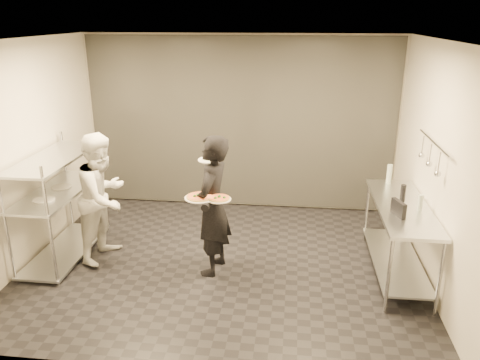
# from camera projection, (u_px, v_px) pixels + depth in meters

# --- Properties ---
(room_shell) EXTENTS (5.00, 4.00, 2.80)m
(room_shell) POSITION_uv_depth(u_px,v_px,m) (234.00, 136.00, 6.76)
(room_shell) COLOR black
(room_shell) RESTS_ON ground
(pass_rack) EXTENTS (0.60, 1.60, 1.50)m
(pass_rack) POSITION_uv_depth(u_px,v_px,m) (59.00, 201.00, 6.10)
(pass_rack) COLOR #ADAFB4
(pass_rack) RESTS_ON ground
(prep_counter) EXTENTS (0.60, 1.80, 0.92)m
(prep_counter) POSITION_uv_depth(u_px,v_px,m) (400.00, 227.00, 5.67)
(prep_counter) COLOR #ADAFB4
(prep_counter) RESTS_ON ground
(utensil_rail) EXTENTS (0.07, 1.20, 0.31)m
(utensil_rail) POSITION_uv_depth(u_px,v_px,m) (431.00, 155.00, 5.34)
(utensil_rail) COLOR #ADAFB4
(utensil_rail) RESTS_ON room_shell
(waiter) EXTENTS (0.52, 0.70, 1.75)m
(waiter) POSITION_uv_depth(u_px,v_px,m) (212.00, 206.00, 5.65)
(waiter) COLOR black
(waiter) RESTS_ON ground
(chef) EXTENTS (0.80, 0.94, 1.69)m
(chef) POSITION_uv_depth(u_px,v_px,m) (103.00, 197.00, 6.02)
(chef) COLOR silver
(chef) RESTS_ON ground
(pizza_plate_near) EXTENTS (0.36, 0.36, 0.05)m
(pizza_plate_near) POSITION_uv_depth(u_px,v_px,m) (200.00, 197.00, 5.44)
(pizza_plate_near) COLOR silver
(pizza_plate_near) RESTS_ON waiter
(pizza_plate_far) EXTENTS (0.28, 0.28, 0.05)m
(pizza_plate_far) POSITION_uv_depth(u_px,v_px,m) (219.00, 198.00, 5.41)
(pizza_plate_far) COLOR silver
(pizza_plate_far) RESTS_ON waiter
(salad_plate) EXTENTS (0.30, 0.30, 0.07)m
(salad_plate) POSITION_uv_depth(u_px,v_px,m) (210.00, 158.00, 5.73)
(salad_plate) COLOR silver
(salad_plate) RESTS_ON waiter
(pos_monitor) EXTENTS (0.13, 0.25, 0.18)m
(pos_monitor) POSITION_uv_depth(u_px,v_px,m) (398.00, 208.00, 5.25)
(pos_monitor) COLOR black
(pos_monitor) RESTS_ON prep_counter
(bottle_green) EXTENTS (0.07, 0.07, 0.25)m
(bottle_green) POSITION_uv_depth(u_px,v_px,m) (389.00, 174.00, 6.28)
(bottle_green) COLOR #93A093
(bottle_green) RESTS_ON prep_counter
(bottle_clear) EXTENTS (0.06, 0.06, 0.19)m
(bottle_clear) POSITION_uv_depth(u_px,v_px,m) (420.00, 202.00, 5.39)
(bottle_clear) COLOR #93A093
(bottle_clear) RESTS_ON prep_counter
(bottle_dark) EXTENTS (0.06, 0.06, 0.21)m
(bottle_dark) POSITION_uv_depth(u_px,v_px,m) (403.00, 193.00, 5.64)
(bottle_dark) COLOR black
(bottle_dark) RESTS_ON prep_counter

